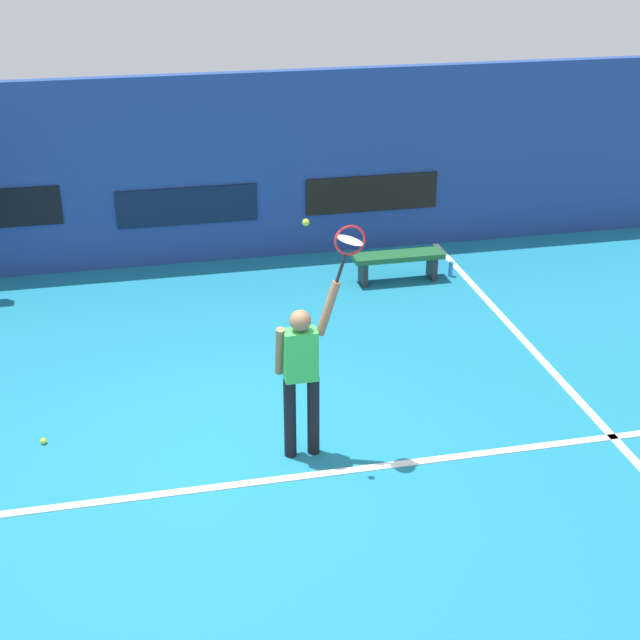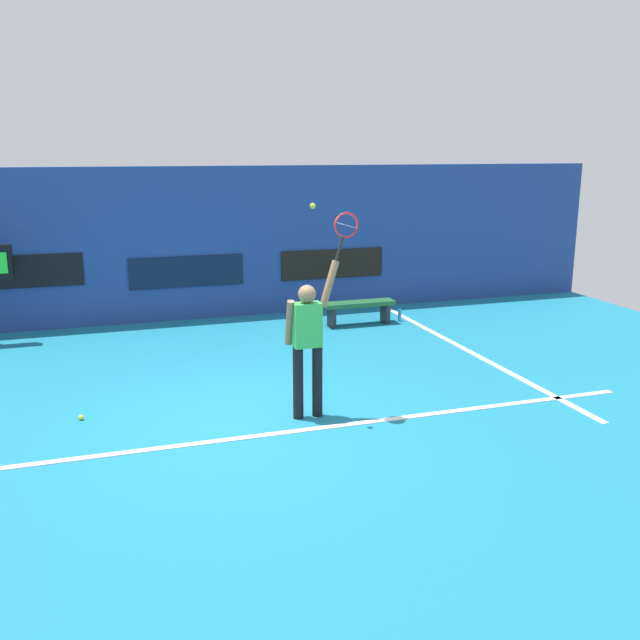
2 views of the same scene
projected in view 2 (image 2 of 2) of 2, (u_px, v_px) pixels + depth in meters
The scene contains 13 objects.
ground_plane at pixel (249, 420), 8.70m from camera, with size 18.00×18.00×0.00m, color teal.
back_wall at pixel (185, 244), 13.56m from camera, with size 18.00×0.20×2.97m, color navy.
sponsor_banner_center at pixel (187, 272), 13.57m from camera, with size 2.20×0.03×0.60m, color #0C1933.
sponsor_banner_portside at pixel (20, 272), 12.63m from camera, with size 2.20×0.03×0.60m, color black.
sponsor_banner_starboard at pixel (333, 264), 14.47m from camera, with size 2.20×0.03×0.60m, color black.
court_baseline at pixel (259, 436), 8.19m from camera, with size 10.00×0.10×0.01m, color white.
court_sideline at pixel (463, 348), 11.79m from camera, with size 0.10×7.00×0.01m, color white.
tennis_player at pixel (308, 339), 8.56m from camera, with size 0.66×0.31×1.98m.
tennis_racket at pixel (345, 228), 8.38m from camera, with size 0.39×0.27×0.63m.
tennis_ball at pixel (313, 206), 8.10m from camera, with size 0.07×0.07×0.07m, color #CCE033.
court_bench at pixel (359, 307), 13.35m from camera, with size 1.40×0.36×0.45m.
water_bottle at pixel (400, 315), 13.66m from camera, with size 0.07×0.07×0.24m, color #338CD8.
spare_ball at pixel (81, 417), 8.68m from camera, with size 0.07×0.07×0.07m, color #CCE033.
Camera 2 is at (-1.68, -8.03, 3.28)m, focal length 39.20 mm.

